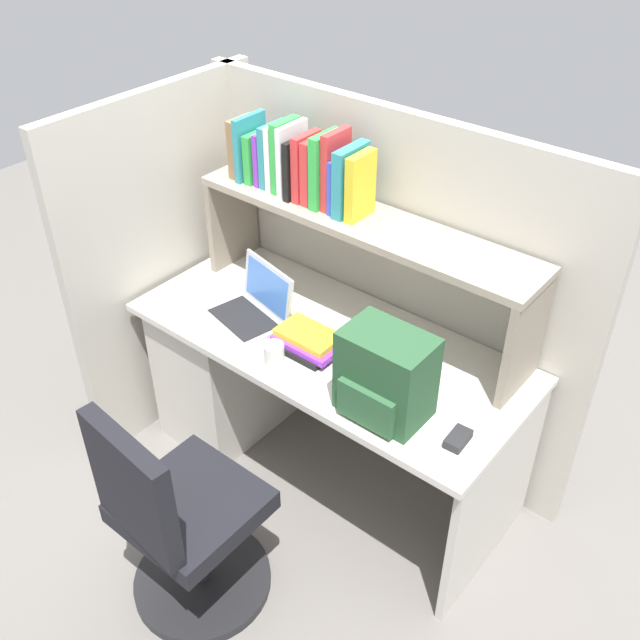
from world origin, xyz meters
The scene contains 12 objects.
ground_plane centered at (0.00, 0.00, 0.00)m, with size 8.00×8.00×0.00m, color slate.
desk centered at (-0.39, 0.00, 0.40)m, with size 1.60×0.70×0.73m.
cubicle_partition_rear centered at (0.00, 0.38, 0.78)m, with size 1.84×0.05×1.55m, color #B2ADA0.
cubicle_partition_left centered at (-0.85, -0.05, 0.78)m, with size 0.05×1.06×1.55m, color #B2ADA0.
overhead_hutch centered at (0.00, 0.20, 1.08)m, with size 1.44×0.28×0.45m.
reference_books_on_shelf centered at (-0.29, 0.20, 1.31)m, with size 0.63×0.18×0.30m.
laptop centered at (-0.32, -0.08, 0.78)m, with size 0.36×0.31×0.22m.
backpack centered at (0.40, -0.20, 0.89)m, with size 0.30×0.23×0.32m.
computer_mouse centered at (0.68, -0.17, 0.75)m, with size 0.06×0.10×0.03m, color #262628.
paper_cup centered at (-0.04, -0.26, 0.78)m, with size 0.08×0.08×0.11m, color white.
desk_book_stack centered at (-0.02, -0.09, 0.77)m, with size 0.26×0.18×0.07m.
office_chair centered at (0.00, -0.82, 0.39)m, with size 0.52×0.52×0.93m.
Camera 1 is at (1.40, -1.77, 2.47)m, focal length 40.93 mm.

